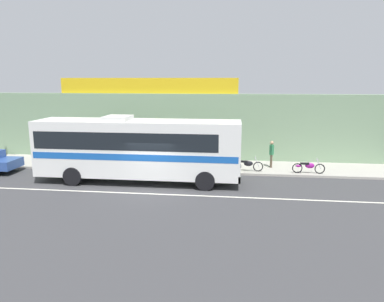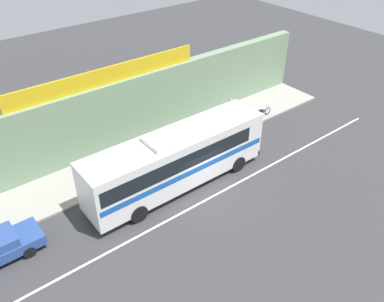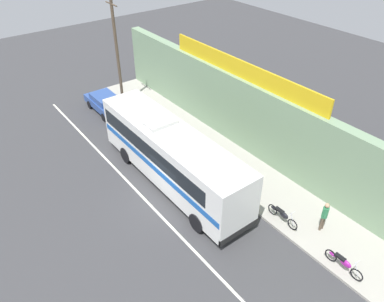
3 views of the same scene
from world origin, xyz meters
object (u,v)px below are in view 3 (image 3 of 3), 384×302
object	(u,v)px
motorcycle_blue	(282,215)
motorcycle_green	(343,263)
parked_car	(106,103)
pedestrian_near_shop	(325,214)
utility_pole	(117,52)
intercity_bus	(171,153)

from	to	relation	value
motorcycle_blue	motorcycle_green	xyz separation A→B (m)	(3.71, -0.11, 0.00)
parked_car	motorcycle_blue	xyz separation A→B (m)	(16.54, 1.79, -0.17)
motorcycle_green	pedestrian_near_shop	xyz separation A→B (m)	(-2.09, 1.28, 0.60)
parked_car	pedestrian_near_shop	xyz separation A→B (m)	(18.15, 2.97, 0.43)
parked_car	motorcycle_blue	size ratio (longest dim) A/B	2.22
utility_pole	pedestrian_near_shop	world-z (taller)	utility_pole
intercity_bus	utility_pole	bearing A→B (deg)	167.06
pedestrian_near_shop	motorcycle_blue	bearing A→B (deg)	-143.93
intercity_bus	motorcycle_blue	distance (m)	6.98
intercity_bus	utility_pole	xyz separation A→B (m)	(-10.34, 2.38, 2.39)
parked_car	pedestrian_near_shop	size ratio (longest dim) A/B	2.50
utility_pole	parked_car	bearing A→B (deg)	-86.63
utility_pole	motorcycle_green	xyz separation A→B (m)	(20.34, 0.15, -3.89)
parked_car	motorcycle_blue	world-z (taller)	parked_car
motorcycle_blue	motorcycle_green	world-z (taller)	same
utility_pole	motorcycle_green	size ratio (longest dim) A/B	4.28
parked_car	utility_pole	bearing A→B (deg)	93.37
intercity_bus	motorcycle_blue	world-z (taller)	intercity_bus
parked_car	motorcycle_green	xyz separation A→B (m)	(20.25, 1.69, -0.17)
motorcycle_blue	motorcycle_green	bearing A→B (deg)	-1.65
motorcycle_blue	parked_car	bearing A→B (deg)	-173.81
motorcycle_blue	pedestrian_near_shop	xyz separation A→B (m)	(1.62, 1.18, 0.60)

